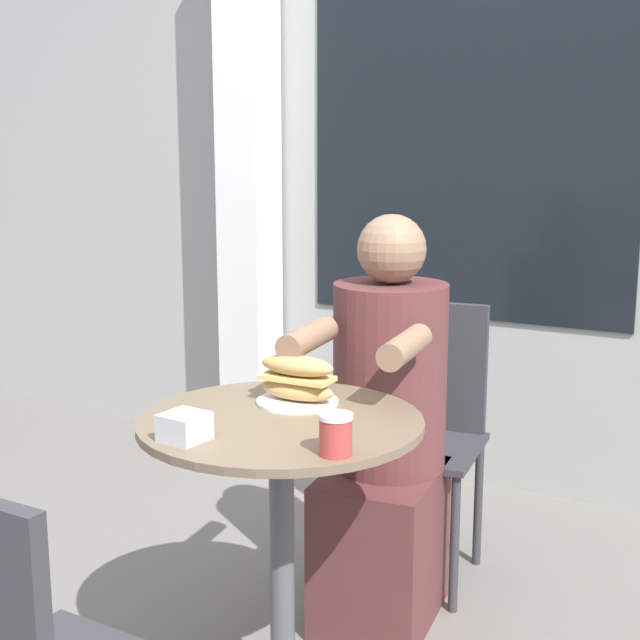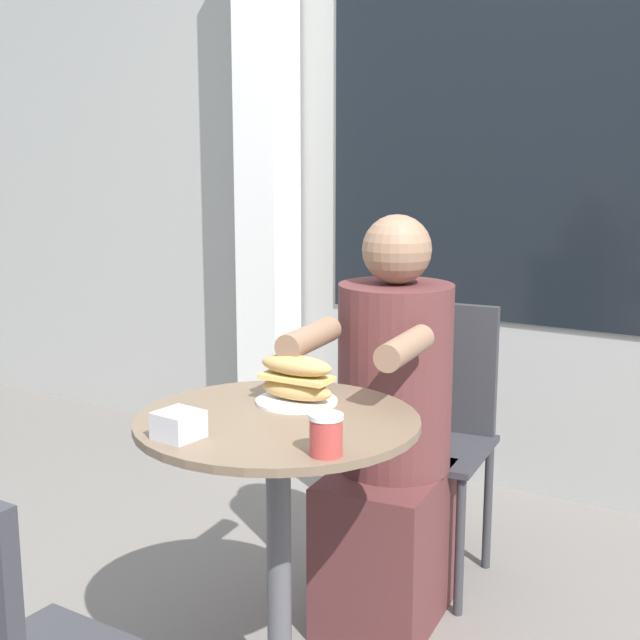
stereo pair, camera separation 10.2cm
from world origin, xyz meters
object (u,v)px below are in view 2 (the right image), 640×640
seated_diner (390,448)px  sandwich_on_plate (296,381)px  drink_cup (326,434)px  cafe_table (278,499)px  diner_chair (435,415)px

seated_diner → sandwich_on_plate: bearing=74.0°
seated_diner → drink_cup: size_ratio=13.44×
seated_diner → drink_cup: bearing=99.3°
cafe_table → seated_diner: (0.04, 0.51, -0.02)m
diner_chair → seated_diner: seated_diner is taller
diner_chair → drink_cup: 1.07m
cafe_table → diner_chair: size_ratio=0.85×
cafe_table → sandwich_on_plate: bearing=102.4°
diner_chair → seated_diner: size_ratio=0.74×
drink_cup → sandwich_on_plate: bearing=131.8°
sandwich_on_plate → drink_cup: sandwich_on_plate is taller
sandwich_on_plate → cafe_table: bearing=-77.6°
diner_chair → seated_diner: bearing=85.8°
diner_chair → sandwich_on_plate: size_ratio=4.28×
diner_chair → seated_diner: 0.34m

